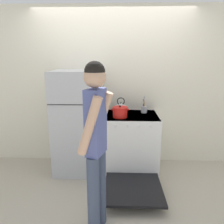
% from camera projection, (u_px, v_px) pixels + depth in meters
% --- Properties ---
extents(ground_plane, '(14.00, 14.00, 0.00)m').
position_uv_depth(ground_plane, '(113.00, 159.00, 3.87)').
color(ground_plane, '#B2A893').
extents(wall_back, '(10.00, 0.06, 2.55)m').
position_uv_depth(wall_back, '(113.00, 88.00, 3.59)').
color(wall_back, silver).
rests_on(wall_back, ground_plane).
extents(refrigerator, '(0.74, 0.71, 1.58)m').
position_uv_depth(refrigerator, '(79.00, 122.00, 3.37)').
color(refrigerator, '#B7BABF').
rests_on(refrigerator, ground_plane).
extents(stove_range, '(0.79, 1.43, 0.91)m').
position_uv_depth(stove_range, '(131.00, 144.00, 3.38)').
color(stove_range, white).
rests_on(stove_range, ground_plane).
extents(dutch_oven_pot, '(0.27, 0.22, 0.18)m').
position_uv_depth(dutch_oven_pot, '(120.00, 112.00, 3.16)').
color(dutch_oven_pot, red).
rests_on(dutch_oven_pot, stove_range).
extents(tea_kettle, '(0.20, 0.16, 0.24)m').
position_uv_depth(tea_kettle, '(121.00, 108.00, 3.43)').
color(tea_kettle, silver).
rests_on(tea_kettle, stove_range).
extents(utensil_jar, '(0.09, 0.09, 0.26)m').
position_uv_depth(utensil_jar, '(144.00, 109.00, 3.43)').
color(utensil_jar, '#B7BABF').
rests_on(utensil_jar, stove_range).
extents(person, '(0.35, 0.41, 1.73)m').
position_uv_depth(person, '(96.00, 140.00, 2.09)').
color(person, '#38425B').
rests_on(person, ground_plane).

